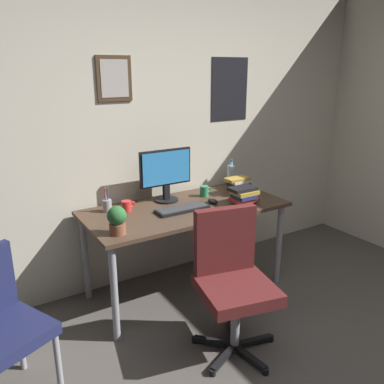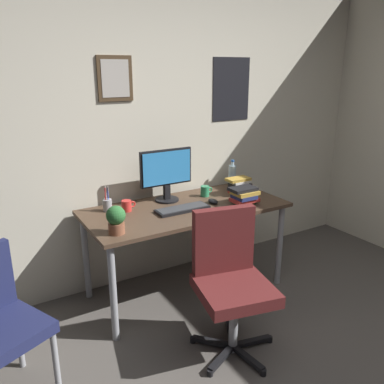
# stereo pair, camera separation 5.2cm
# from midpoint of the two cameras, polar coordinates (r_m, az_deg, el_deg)

# --- Properties ---
(wall_back) EXTENTS (4.40, 0.10, 2.60)m
(wall_back) POSITION_cam_midpoint_polar(r_m,az_deg,el_deg) (3.49, -3.97, 8.82)
(wall_back) COLOR beige
(wall_back) RESTS_ON ground_plane
(desk) EXTENTS (1.62, 0.75, 0.75)m
(desk) POSITION_cam_midpoint_polar(r_m,az_deg,el_deg) (3.22, -1.40, -3.42)
(desk) COLOR #4C3828
(desk) RESTS_ON ground_plane
(office_chair) EXTENTS (0.58, 0.58, 0.95)m
(office_chair) POSITION_cam_midpoint_polar(r_m,az_deg,el_deg) (2.66, 5.15, -11.74)
(office_chair) COLOR #591E1E
(office_chair) RESTS_ON ground_plane
(monitor) EXTENTS (0.46, 0.20, 0.43)m
(monitor) POSITION_cam_midpoint_polar(r_m,az_deg,el_deg) (3.28, -4.24, 2.74)
(monitor) COLOR black
(monitor) RESTS_ON desk
(keyboard) EXTENTS (0.43, 0.15, 0.03)m
(keyboard) POSITION_cam_midpoint_polar(r_m,az_deg,el_deg) (3.10, -1.86, -2.44)
(keyboard) COLOR black
(keyboard) RESTS_ON desk
(computer_mouse) EXTENTS (0.06, 0.11, 0.04)m
(computer_mouse) POSITION_cam_midpoint_polar(r_m,az_deg,el_deg) (3.27, 2.53, -1.32)
(computer_mouse) COLOR black
(computer_mouse) RESTS_ON desk
(water_bottle) EXTENTS (0.07, 0.07, 0.25)m
(water_bottle) POSITION_cam_midpoint_polar(r_m,az_deg,el_deg) (3.73, 5.20, 2.42)
(water_bottle) COLOR silver
(water_bottle) RESTS_ON desk
(coffee_mug_near) EXTENTS (0.11, 0.08, 0.09)m
(coffee_mug_near) POSITION_cam_midpoint_polar(r_m,az_deg,el_deg) (3.12, -9.82, -2.00)
(coffee_mug_near) COLOR red
(coffee_mug_near) RESTS_ON desk
(coffee_mug_far) EXTENTS (0.11, 0.07, 0.09)m
(coffee_mug_far) POSITION_cam_midpoint_polar(r_m,az_deg,el_deg) (3.44, 1.36, 0.14)
(coffee_mug_far) COLOR #2D8C59
(coffee_mug_far) RESTS_ON desk
(potted_plant) EXTENTS (0.13, 0.13, 0.20)m
(potted_plant) POSITION_cam_midpoint_polar(r_m,az_deg,el_deg) (2.69, -11.27, -3.86)
(potted_plant) COLOR brown
(potted_plant) RESTS_ON desk
(pen_cup) EXTENTS (0.07, 0.07, 0.20)m
(pen_cup) POSITION_cam_midpoint_polar(r_m,az_deg,el_deg) (3.14, -12.55, -1.83)
(pen_cup) COLOR #9EA0A5
(pen_cup) RESTS_ON desk
(book_stack_left) EXTENTS (0.23, 0.17, 0.14)m
(book_stack_left) POSITION_cam_midpoint_polar(r_m,az_deg,el_deg) (3.26, 6.97, -0.45)
(book_stack_left) COLOR #33723F
(book_stack_left) RESTS_ON desk
(book_stack_right) EXTENTS (0.21, 0.15, 0.14)m
(book_stack_right) POSITION_cam_midpoint_polar(r_m,az_deg,el_deg) (3.53, 6.26, 0.99)
(book_stack_right) COLOR #B22D28
(book_stack_right) RESTS_ON desk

